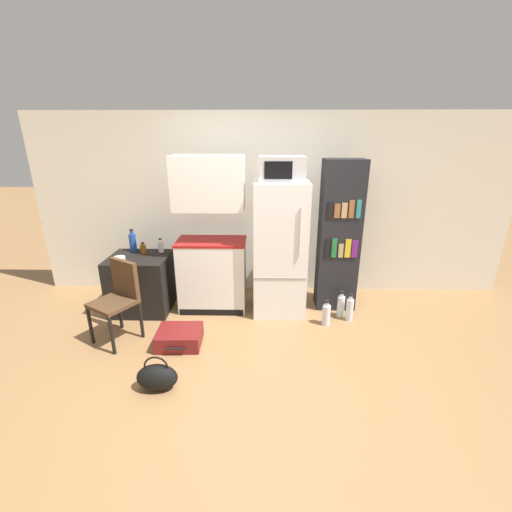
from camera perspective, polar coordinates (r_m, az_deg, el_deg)
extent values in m
plane|color=olive|center=(3.36, -0.46, -19.48)|extent=(24.00, 24.00, 0.00)
cube|color=silver|center=(4.70, 2.70, 8.33)|extent=(6.40, 0.10, 2.41)
cube|color=black|center=(4.55, -18.58, -4.32)|extent=(0.72, 0.61, 0.71)
cube|color=white|center=(4.36, -7.22, -3.26)|extent=(0.82, 0.47, 0.87)
cube|color=maroon|center=(4.21, -7.48, 2.42)|extent=(0.84, 0.48, 0.03)
cube|color=white|center=(4.06, -7.93, 11.95)|extent=(0.82, 0.40, 0.62)
cube|color=black|center=(4.32, -7.45, -9.33)|extent=(0.79, 0.01, 0.08)
cube|color=white|center=(4.14, 4.00, 1.14)|extent=(0.62, 0.57, 1.62)
cube|color=gray|center=(3.97, 4.09, -3.74)|extent=(0.60, 0.01, 0.01)
cylinder|color=silver|center=(3.79, 7.38, 3.88)|extent=(0.02, 0.02, 0.57)
cube|color=#B7B7BC|center=(3.95, 4.33, 14.32)|extent=(0.52, 0.36, 0.27)
cube|color=black|center=(3.76, 3.75, 14.08)|extent=(0.30, 0.01, 0.19)
cube|color=black|center=(4.32, 13.65, 3.07)|extent=(0.48, 0.31, 1.86)
cube|color=black|center=(4.17, 11.82, 1.26)|extent=(0.05, 0.01, 0.23)
cube|color=#1E7033|center=(4.18, 12.92, 1.29)|extent=(0.06, 0.01, 0.23)
cube|color=tan|center=(4.21, 13.97, 0.86)|extent=(0.06, 0.01, 0.17)
cube|color=gold|center=(4.22, 15.07, 1.22)|extent=(0.07, 0.01, 0.23)
cube|color=#661E75|center=(4.24, 16.13, 1.14)|extent=(0.07, 0.01, 0.22)
cube|color=black|center=(4.05, 12.27, 7.49)|extent=(0.06, 0.01, 0.18)
cube|color=brown|center=(4.07, 13.39, 7.32)|extent=(0.07, 0.01, 0.17)
cube|color=tan|center=(4.08, 14.52, 7.35)|extent=(0.06, 0.01, 0.18)
cube|color=brown|center=(4.10, 15.66, 7.52)|extent=(0.06, 0.01, 0.21)
cube|color=teal|center=(4.12, 16.76, 7.51)|extent=(0.05, 0.01, 0.21)
cylinder|color=#1E47A3|center=(4.62, -19.84, 2.12)|extent=(0.09, 0.09, 0.23)
cylinder|color=#1E47A3|center=(4.59, -20.03, 3.71)|extent=(0.04, 0.04, 0.04)
cylinder|color=black|center=(4.58, -20.07, 4.09)|extent=(0.04, 0.04, 0.02)
cylinder|color=white|center=(4.49, -15.58, 1.50)|extent=(0.07, 0.07, 0.14)
cylinder|color=white|center=(4.46, -15.67, 2.51)|extent=(0.03, 0.03, 0.03)
cylinder|color=black|center=(4.46, -15.70, 2.75)|extent=(0.04, 0.04, 0.01)
cylinder|color=brown|center=(4.50, -18.29, 1.09)|extent=(0.07, 0.07, 0.11)
cylinder|color=brown|center=(4.48, -18.38, 1.90)|extent=(0.03, 0.03, 0.02)
cylinder|color=black|center=(4.47, -18.40, 2.10)|extent=(0.04, 0.04, 0.01)
cylinder|color=silver|center=(4.37, -21.86, -0.41)|extent=(0.14, 0.14, 0.04)
cylinder|color=black|center=(4.09, -25.88, -10.36)|extent=(0.04, 0.04, 0.43)
cylinder|color=black|center=(3.81, -22.88, -12.12)|extent=(0.04, 0.04, 0.43)
cylinder|color=black|center=(4.25, -21.76, -8.55)|extent=(0.04, 0.04, 0.43)
cylinder|color=black|center=(3.99, -18.60, -10.07)|extent=(0.04, 0.04, 0.43)
cube|color=#4C331E|center=(3.92, -22.72, -7.26)|extent=(0.55, 0.55, 0.04)
cube|color=#4C331E|center=(3.93, -21.02, -3.44)|extent=(0.35, 0.24, 0.40)
cube|color=maroon|center=(3.82, -12.63, -13.07)|extent=(0.47, 0.39, 0.17)
cylinder|color=black|center=(3.65, -13.32, -14.84)|extent=(0.21, 0.03, 0.02)
ellipsoid|color=black|center=(3.28, -16.14, -18.85)|extent=(0.36, 0.20, 0.24)
torus|color=black|center=(3.21, -16.33, -17.34)|extent=(0.21, 0.02, 0.21)
cylinder|color=silver|center=(4.30, 15.33, -8.65)|extent=(0.09, 0.09, 0.27)
cylinder|color=silver|center=(4.23, 15.52, -6.73)|extent=(0.04, 0.04, 0.05)
cylinder|color=black|center=(4.21, 15.57, -6.26)|extent=(0.04, 0.04, 0.03)
cylinder|color=silver|center=(4.36, 13.94, -8.15)|extent=(0.09, 0.09, 0.26)
cylinder|color=silver|center=(4.29, 14.11, -6.32)|extent=(0.04, 0.04, 0.05)
cylinder|color=black|center=(4.28, 14.15, -5.88)|extent=(0.05, 0.05, 0.03)
cylinder|color=silver|center=(4.15, 11.61, -9.62)|extent=(0.10, 0.10, 0.24)
cylinder|color=silver|center=(4.08, 11.75, -7.85)|extent=(0.04, 0.04, 0.04)
cylinder|color=black|center=(4.07, 11.79, -7.42)|extent=(0.05, 0.05, 0.03)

